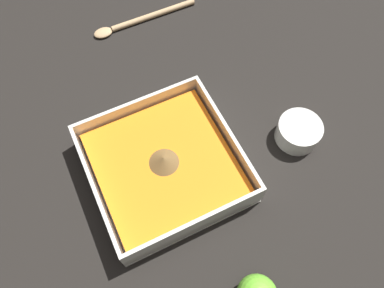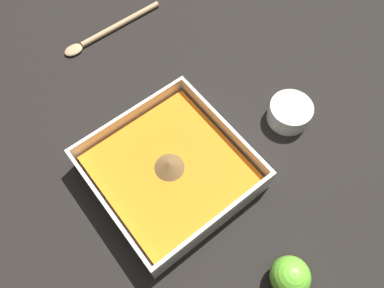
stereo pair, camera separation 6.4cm
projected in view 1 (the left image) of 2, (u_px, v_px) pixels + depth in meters
The scene contains 4 objects.
ground_plane at pixel (191, 185), 0.64m from camera, with size 4.00×4.00×0.00m, color black.
square_dish at pixel (165, 166), 0.63m from camera, with size 0.24×0.24×0.06m.
spice_bowl at pixel (299, 133), 0.67m from camera, with size 0.08×0.08×0.04m.
wooden_spoon at pixel (140, 20), 0.81m from camera, with size 0.23×0.03×0.01m.
Camera 1 is at (-0.10, -0.21, 0.60)m, focal length 35.00 mm.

